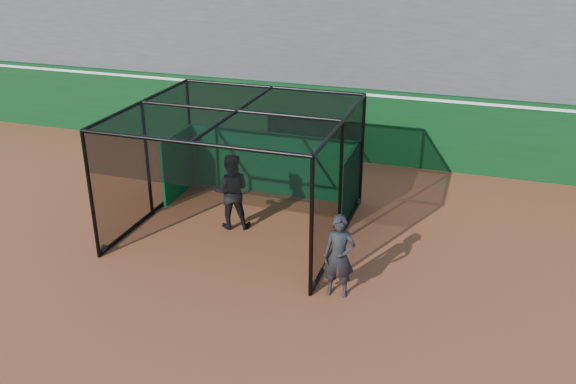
% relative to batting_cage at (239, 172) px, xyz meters
% --- Properties ---
extents(ground, '(120.00, 120.00, 0.00)m').
position_rel_batting_cage_xyz_m(ground, '(0.38, -2.42, -1.60)').
color(ground, brown).
rests_on(ground, ground).
extents(outfield_wall, '(50.00, 0.50, 2.50)m').
position_rel_batting_cage_xyz_m(outfield_wall, '(0.38, 6.08, -0.31)').
color(outfield_wall, '#093513').
rests_on(outfield_wall, ground).
extents(grandstand, '(50.00, 7.85, 8.95)m').
position_rel_batting_cage_xyz_m(grandstand, '(0.38, 9.85, 2.88)').
color(grandstand, '#4C4C4F').
rests_on(grandstand, ground).
extents(batting_cage, '(5.43, 5.18, 3.21)m').
position_rel_batting_cage_xyz_m(batting_cage, '(0.00, 0.00, 0.00)').
color(batting_cage, black).
rests_on(batting_cage, ground).
extents(batter, '(1.18, 1.04, 2.04)m').
position_rel_batting_cage_xyz_m(batter, '(-0.25, -0.01, -0.58)').
color(batter, black).
rests_on(batter, ground).
extents(on_deck_player, '(0.73, 0.52, 1.88)m').
position_rel_batting_cage_xyz_m(on_deck_player, '(3.22, -2.33, -0.66)').
color(on_deck_player, black).
rests_on(on_deck_player, ground).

